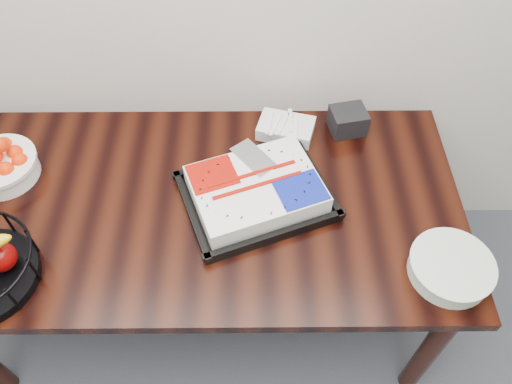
{
  "coord_description": "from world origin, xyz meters",
  "views": [
    {
      "loc": [
        0.19,
        0.98,
        2.11
      ],
      "look_at": [
        0.2,
        1.98,
        0.83
      ],
      "focal_mm": 35.0,
      "sensor_mm": 36.0,
      "label": 1
    }
  ],
  "objects_px": {
    "plate_stack": "(450,268)",
    "table": "(200,217)",
    "napkin_box": "(348,120)",
    "cake_tray": "(256,191)"
  },
  "relations": [
    {
      "from": "cake_tray",
      "to": "napkin_box",
      "type": "bearing_deg",
      "value": 43.96
    },
    {
      "from": "table",
      "to": "napkin_box",
      "type": "xyz_separation_m",
      "value": [
        0.55,
        0.35,
        0.13
      ]
    },
    {
      "from": "plate_stack",
      "to": "table",
      "type": "bearing_deg",
      "value": 160.44
    },
    {
      "from": "cake_tray",
      "to": "plate_stack",
      "type": "height_order",
      "value": "cake_tray"
    },
    {
      "from": "table",
      "to": "napkin_box",
      "type": "bearing_deg",
      "value": 32.33
    },
    {
      "from": "plate_stack",
      "to": "cake_tray",
      "type": "bearing_deg",
      "value": 153.81
    },
    {
      "from": "table",
      "to": "plate_stack",
      "type": "distance_m",
      "value": 0.84
    },
    {
      "from": "table",
      "to": "plate_stack",
      "type": "height_order",
      "value": "plate_stack"
    },
    {
      "from": "plate_stack",
      "to": "napkin_box",
      "type": "relative_size",
      "value": 1.99
    },
    {
      "from": "table",
      "to": "napkin_box",
      "type": "distance_m",
      "value": 0.66
    }
  ]
}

